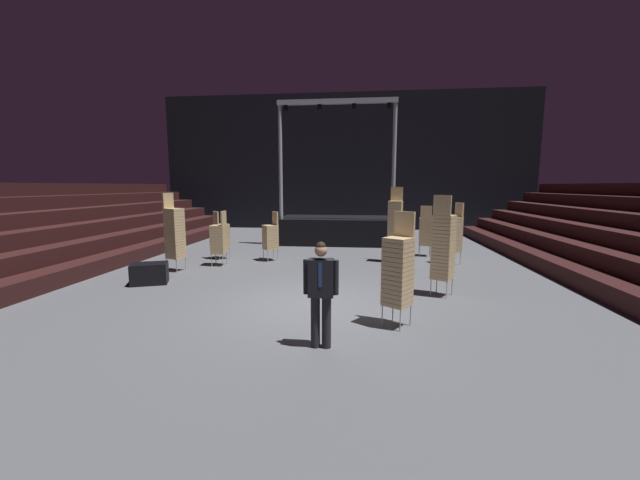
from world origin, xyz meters
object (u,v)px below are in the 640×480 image
(chair_stack_front_left, at_px, (221,235))
(chair_stack_rear_right, at_px, (453,234))
(chair_stack_front_right, at_px, (425,231))
(chair_stack_mid_right, at_px, (271,236))
(equipment_road_case, at_px, (150,273))
(man_with_tie, at_px, (321,289))
(chair_stack_mid_left, at_px, (398,270))
(chair_stack_rear_left, at_px, (219,238))
(chair_stack_aisle_left, at_px, (395,225))
(chair_stack_mid_centre, at_px, (175,232))
(chair_stack_rear_centre, at_px, (443,246))
(stage_riser, at_px, (338,228))

(chair_stack_front_left, distance_m, chair_stack_rear_right, 8.01)
(chair_stack_front_left, bearing_deg, chair_stack_front_right, 56.90)
(chair_stack_mid_right, xyz_separation_m, equipment_road_case, (-2.46, -3.49, -0.58))
(man_with_tie, distance_m, chair_stack_mid_left, 1.71)
(chair_stack_rear_left, height_order, chair_stack_aisle_left, chair_stack_aisle_left)
(chair_stack_front_left, distance_m, chair_stack_aisle_left, 6.12)
(chair_stack_front_left, height_order, chair_stack_rear_left, chair_stack_rear_left)
(chair_stack_aisle_left, bearing_deg, chair_stack_mid_centre, 31.28)
(chair_stack_aisle_left, bearing_deg, man_with_tie, 90.15)
(chair_stack_mid_left, height_order, chair_stack_rear_centre, chair_stack_rear_centre)
(chair_stack_front_right, distance_m, chair_stack_mid_centre, 8.71)
(chair_stack_front_left, xyz_separation_m, equipment_road_case, (-0.64, -3.61, -0.58))
(chair_stack_rear_right, xyz_separation_m, chair_stack_aisle_left, (-1.91, 0.09, 0.25))
(chair_stack_front_right, bearing_deg, equipment_road_case, -140.76)
(man_with_tie, xyz_separation_m, chair_stack_mid_left, (1.30, 1.11, 0.09))
(chair_stack_mid_right, relative_size, equipment_road_case, 1.90)
(stage_riser, xyz_separation_m, man_with_tie, (0.50, -11.49, 0.29))
(chair_stack_mid_left, distance_m, chair_stack_mid_right, 7.02)
(chair_stack_mid_right, bearing_deg, chair_stack_front_right, -112.41)
(chair_stack_rear_centre, bearing_deg, stage_riser, 141.59)
(chair_stack_mid_right, relative_size, chair_stack_mid_centre, 0.72)
(stage_riser, distance_m, chair_stack_aisle_left, 4.89)
(chair_stack_front_left, xyz_separation_m, chair_stack_rear_left, (0.35, -1.13, 0.04))
(chair_stack_front_left, bearing_deg, stage_riser, 94.95)
(man_with_tie, height_order, chair_stack_front_left, man_with_tie)
(chair_stack_aisle_left, bearing_deg, chair_stack_rear_right, -169.01)
(chair_stack_mid_left, height_order, equipment_road_case, chair_stack_mid_left)
(chair_stack_front_left, bearing_deg, chair_stack_mid_centre, -62.07)
(man_with_tie, bearing_deg, chair_stack_front_left, -58.88)
(chair_stack_mid_centre, bearing_deg, man_with_tie, 61.74)
(equipment_road_case, bearing_deg, chair_stack_front_left, 80.02)
(stage_riser, distance_m, chair_stack_rear_centre, 8.79)
(chair_stack_mid_left, bearing_deg, chair_stack_front_right, -67.54)
(chair_stack_front_left, bearing_deg, chair_stack_aisle_left, 47.08)
(chair_stack_aisle_left, bearing_deg, chair_stack_front_right, -119.67)
(chair_stack_mid_right, height_order, chair_stack_rear_centre, chair_stack_rear_centre)
(chair_stack_rear_right, bearing_deg, chair_stack_mid_centre, 80.63)
(man_with_tie, xyz_separation_m, chair_stack_front_left, (-4.36, 7.09, -0.12))
(chair_stack_mid_left, height_order, chair_stack_mid_centre, chair_stack_mid_centre)
(chair_stack_front_right, height_order, equipment_road_case, chair_stack_front_right)
(chair_stack_mid_centre, distance_m, chair_stack_aisle_left, 7.12)
(chair_stack_rear_left, distance_m, chair_stack_rear_right, 7.75)
(chair_stack_mid_left, bearing_deg, chair_stack_rear_left, -7.17)
(chair_stack_front_right, height_order, chair_stack_rear_left, chair_stack_front_right)
(stage_riser, bearing_deg, chair_stack_rear_right, -46.73)
(chair_stack_aisle_left, relative_size, equipment_road_case, 2.84)
(chair_stack_mid_right, xyz_separation_m, chair_stack_rear_left, (-1.48, -1.02, 0.04))
(chair_stack_front_left, xyz_separation_m, chair_stack_mid_left, (5.67, -5.98, 0.21))
(chair_stack_rear_centre, xyz_separation_m, equipment_road_case, (-7.54, 0.24, -0.92))
(man_with_tie, distance_m, chair_stack_rear_right, 7.97)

